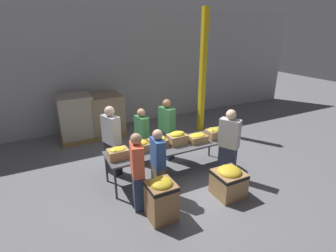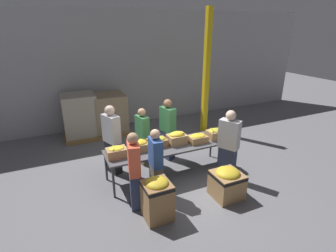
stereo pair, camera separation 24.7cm
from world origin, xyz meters
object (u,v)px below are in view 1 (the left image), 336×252
Objects in this scene: banana_box_5 at (215,133)px; volunteer_5 at (138,172)px; banana_box_1 at (140,146)px; banana_box_2 at (158,142)px; donation_bin_0 at (161,198)px; donation_bin_1 at (229,180)px; sorting_table at (169,147)px; volunteer_3 at (158,164)px; banana_box_4 at (198,138)px; volunteer_2 at (167,130)px; banana_box_0 at (118,153)px; pallet_stack_0 at (106,115)px; volunteer_0 at (142,137)px; volunteer_4 at (112,141)px; banana_box_3 at (177,138)px; pallet_stack_1 at (76,118)px; support_pillar at (203,73)px; volunteer_1 at (228,145)px.

volunteer_5 reaches higher than banana_box_5.
banana_box_1 is at bearing 175.46° from banana_box_5.
banana_box_2 is at bearing 172.86° from banana_box_5.
donation_bin_1 is at bearing 0.00° from donation_bin_0.
sorting_table is at bearing -41.44° from volunteer_5.
volunteer_3 is (0.11, -0.73, -0.14)m from banana_box_1.
banana_box_4 is 0.26× the size of volunteer_2.
banana_box_0 is 3.39m from pallet_stack_0.
volunteer_0 is at bearing -83.05° from pallet_stack_0.
volunteer_3 is 0.54m from volunteer_5.
volunteer_2 is 0.97× the size of volunteer_4.
pallet_stack_0 is at bearing 176.77° from volunteer_0.
donation_bin_1 is (-0.52, -1.24, -0.55)m from banana_box_5.
banana_box_2 is 0.49m from banana_box_3.
pallet_stack_1 is at bearing 19.19° from volunteer_5.
donation_bin_1 is (1.46, -1.40, -0.54)m from banana_box_1.
volunteer_4 reaches higher than donation_bin_0.
sorting_table is 1.40m from volunteer_5.
volunteer_3 is (-1.87, -0.57, -0.15)m from banana_box_5.
banana_box_5 is 0.11× the size of support_pillar.
volunteer_1 reaches higher than sorting_table.
sorting_table is at bearing -171.65° from banana_box_3.
banana_box_4 is at bearing 9.31° from volunteer_2.
volunteer_4 reaches higher than volunteer_5.
volunteer_5 reaches higher than banana_box_1.
volunteer_1 is (-0.10, -0.65, -0.06)m from banana_box_5.
banana_box_3 is 1.60m from volunteer_5.
banana_box_3 is 0.29× the size of volunteer_0.
banana_box_1 is at bearing 13.47° from volunteer_3.
banana_box_1 is 3.83m from support_pillar.
volunteer_4 is at bearing 162.72° from banana_box_5.
volunteer_5 is at bearing -114.18° from banana_box_1.
banana_box_1 is 0.89× the size of banana_box_2.
banana_box_3 is (0.48, -0.07, 0.03)m from banana_box_2.
volunteer_3 is 1.13× the size of pallet_stack_0.
banana_box_1 is (-0.72, 0.07, 0.17)m from sorting_table.
volunteer_5 is at bearing -96.10° from pallet_stack_0.
banana_box_1 is 1.47m from donation_bin_0.
banana_box_3 is 3.15m from support_pillar.
volunteer_3 reaches higher than donation_bin_0.
donation_bin_1 is at bearing -69.32° from banana_box_3.
banana_box_4 is at bearing 47.77° from volunteer_4.
volunteer_1 reaches higher than volunteer_3.
banana_box_4 is at bearing -67.50° from pallet_stack_0.
donation_bin_0 is (-1.19, -2.14, -0.38)m from volunteer_2.
volunteer_1 is 0.43× the size of support_pillar.
donation_bin_1 is 0.50× the size of pallet_stack_0.
pallet_stack_0 is 0.96m from pallet_stack_1.
banana_box_3 is at bearing -21.95° from volunteer_2.
volunteer_2 is 1.10× the size of volunteer_3.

